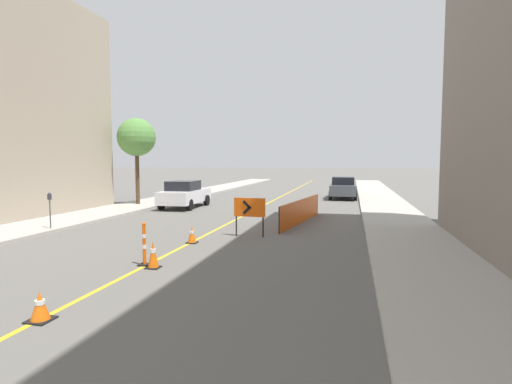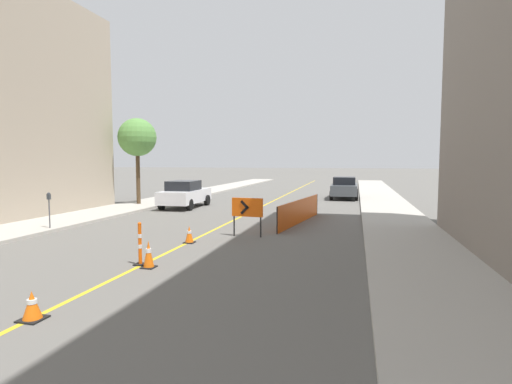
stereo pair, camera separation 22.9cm
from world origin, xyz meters
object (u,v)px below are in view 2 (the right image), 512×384
(delineator_post_rear, at_px, (140,247))
(street_tree_left_near, at_px, (137,138))
(traffic_cone_fourth, at_px, (149,254))
(parked_car_curb_near, at_px, (185,194))
(arrow_barricade_primary, at_px, (247,209))
(traffic_cone_third, at_px, (32,306))
(parked_car_curb_mid, at_px, (344,188))
(traffic_cone_fifth, at_px, (189,235))
(parking_meter_near_curb, at_px, (49,203))

(delineator_post_rear, xyz_separation_m, street_tree_left_near, (-7.37, 12.46, 3.64))
(traffic_cone_fourth, distance_m, parked_car_curb_near, 13.37)
(arrow_barricade_primary, distance_m, parked_car_curb_near, 9.86)
(traffic_cone_fourth, height_order, street_tree_left_near, street_tree_left_near)
(traffic_cone_third, relative_size, parked_car_curb_mid, 0.12)
(traffic_cone_third, height_order, traffic_cone_fifth, traffic_cone_fifth)
(delineator_post_rear, distance_m, parked_car_curb_mid, 20.75)
(arrow_barricade_primary, relative_size, parking_meter_near_curb, 1.01)
(traffic_cone_fifth, relative_size, parking_meter_near_curb, 0.41)
(parked_car_curb_near, bearing_deg, parked_car_curb_mid, 39.15)
(arrow_barricade_primary, bearing_deg, parked_car_curb_mid, 83.54)
(traffic_cone_third, height_order, traffic_cone_fourth, traffic_cone_fourth)
(traffic_cone_fifth, distance_m, delineator_post_rear, 2.97)
(traffic_cone_fifth, bearing_deg, arrow_barricade_primary, 43.85)
(arrow_barricade_primary, bearing_deg, delineator_post_rear, -106.45)
(parking_meter_near_curb, bearing_deg, traffic_cone_fourth, -31.05)
(traffic_cone_fifth, xyz_separation_m, parked_car_curb_mid, (4.62, 17.25, 0.52))
(traffic_cone_third, distance_m, parked_car_curb_near, 16.69)
(traffic_cone_fifth, height_order, delineator_post_rear, delineator_post_rear)
(traffic_cone_fourth, bearing_deg, parking_meter_near_curb, 148.95)
(traffic_cone_third, bearing_deg, delineator_post_rear, 91.45)
(street_tree_left_near, bearing_deg, traffic_cone_fourth, -58.60)
(street_tree_left_near, bearing_deg, delineator_post_rear, -59.40)
(arrow_barricade_primary, height_order, parking_meter_near_curb, parking_meter_near_curb)
(parked_car_curb_mid, bearing_deg, arrow_barricade_primary, -100.78)
(traffic_cone_fifth, bearing_deg, parked_car_curb_near, 114.94)
(traffic_cone_fourth, xyz_separation_m, street_tree_left_near, (-7.73, 12.66, 3.78))
(traffic_cone_third, height_order, delineator_post_rear, delineator_post_rear)
(traffic_cone_third, distance_m, delineator_post_rear, 3.76)
(parked_car_curb_near, distance_m, parked_car_curb_mid, 11.93)
(delineator_post_rear, relative_size, arrow_barricade_primary, 0.81)
(traffic_cone_fifth, bearing_deg, traffic_cone_fourth, -85.57)
(traffic_cone_third, xyz_separation_m, traffic_cone_fourth, (0.26, 3.56, 0.10))
(traffic_cone_fifth, relative_size, parked_car_curb_mid, 0.13)
(traffic_cone_fourth, relative_size, parked_car_curb_near, 0.16)
(parked_car_curb_mid, bearing_deg, traffic_cone_fifth, -104.90)
(parked_car_curb_mid, xyz_separation_m, street_tree_left_near, (-12.10, -7.75, 3.34))
(traffic_cone_fourth, xyz_separation_m, parking_meter_near_curb, (-6.44, 3.88, 0.76))
(delineator_post_rear, height_order, street_tree_left_near, street_tree_left_near)
(parked_car_curb_near, height_order, street_tree_left_near, street_tree_left_near)
(parked_car_curb_near, bearing_deg, traffic_cone_fourth, -71.86)
(traffic_cone_third, xyz_separation_m, delineator_post_rear, (-0.09, 3.75, 0.24))
(traffic_cone_fourth, relative_size, street_tree_left_near, 0.14)
(parked_car_curb_mid, bearing_deg, parking_meter_near_curb, -123.12)
(delineator_post_rear, relative_size, street_tree_left_near, 0.22)
(arrow_barricade_primary, bearing_deg, traffic_cone_third, -96.70)
(traffic_cone_third, relative_size, traffic_cone_fourth, 0.72)
(parked_car_curb_mid, height_order, parking_meter_near_curb, parked_car_curb_mid)
(delineator_post_rear, xyz_separation_m, parked_car_curb_mid, (4.73, 20.21, 0.30))
(parked_car_curb_near, distance_m, parking_meter_near_curb, 8.86)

